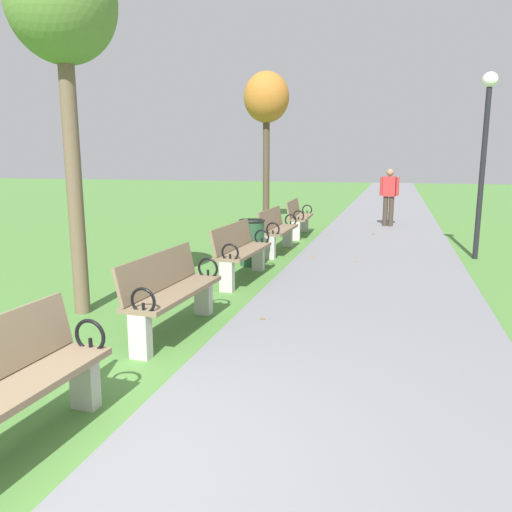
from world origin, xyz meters
The scene contains 13 objects.
ground_plane centered at (0.00, 0.00, 0.00)m, with size 80.00×80.00×0.00m, color #4C7F38.
paved_walkway centered at (1.54, 18.00, 0.01)m, with size 3.09×44.00×0.02m, color slate.
park_bench_1 centered at (-0.50, 0.01, 0.49)m, with size 0.54×1.62×0.90m.
park_bench_2 centered at (-0.50, 2.50, 0.49)m, with size 0.55×1.62×0.90m.
park_bench_3 centered at (-0.50, 5.08, 0.49)m, with size 0.54×1.62×0.90m.
park_bench_4 centered at (-0.50, 7.62, 0.49)m, with size 0.51×1.61×0.90m.
park_bench_5 centered at (-0.50, 9.98, 0.49)m, with size 0.53×1.62×0.90m.
tree_1 centered at (-1.92, 2.89, 3.56)m, with size 1.24×1.24×4.34m.
tree_2 centered at (-1.96, 12.36, 3.59)m, with size 1.33×1.33×4.43m.
pedestrian_walking centered at (1.65, 12.37, 0.93)m, with size 0.53×0.26×1.62m.
trash_bin centered at (-0.65, 6.24, 0.42)m, with size 0.48×0.48×0.84m.
lamp_post centered at (3.39, 7.99, 2.31)m, with size 0.28×0.28×3.48m.
scattered_leaves centered at (-0.18, 8.05, 0.01)m, with size 3.13×9.48×0.02m.
Camera 1 is at (1.83, -2.37, 1.91)m, focal length 35.00 mm.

